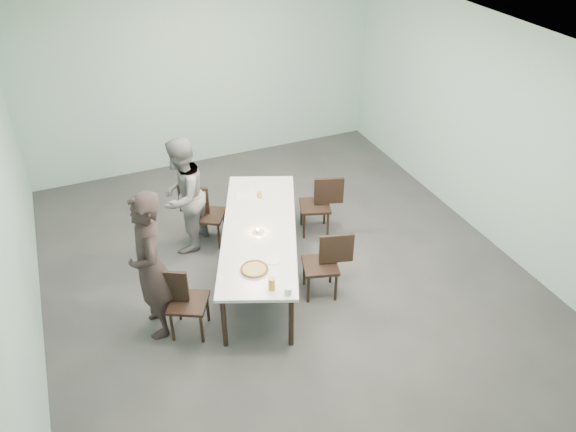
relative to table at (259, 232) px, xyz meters
name	(u,v)px	position (x,y,z in m)	size (l,w,h in m)	color
ground	(284,274)	(0.30, -0.09, -0.69)	(7.00, 7.00, 0.00)	#333335
room_shell	(284,134)	(0.30, -0.09, 1.33)	(6.02, 7.02, 3.01)	#99C0B8
table	(259,232)	(0.00, 0.00, 0.00)	(1.80, 2.75, 0.75)	white
chair_near_left	(181,298)	(-1.16, -0.58, -0.19)	(0.65, 0.57, 0.87)	black
chair_far_left	(203,211)	(-0.46, 1.05, -0.19)	(0.64, 0.57, 0.87)	black
chair_near_right	(327,260)	(0.65, -0.62, -0.19)	(0.65, 0.52, 0.87)	black
chair_far_right	(321,201)	(1.15, 0.62, -0.19)	(0.65, 0.53, 0.87)	black
diner_near	(150,266)	(-1.42, -0.42, 0.22)	(0.66, 0.44, 1.82)	black
diner_far	(182,196)	(-0.72, 1.01, 0.13)	(0.80, 0.62, 1.65)	slate
pizza	(254,269)	(-0.33, -0.74, 0.08)	(0.34, 0.34, 0.04)	white
side_plate	(273,260)	(-0.07, -0.66, 0.06)	(0.18, 0.18, 0.01)	white
beer_glass	(272,284)	(-0.27, -1.11, 0.13)	(0.08, 0.08, 0.15)	gold
water_tumbler	(288,291)	(-0.14, -1.25, 0.10)	(0.08, 0.08, 0.09)	silver
tealight	(258,231)	(-0.04, -0.07, 0.08)	(0.06, 0.06, 0.05)	silver
amber_tumbler	(259,195)	(0.26, 0.69, 0.10)	(0.07, 0.07, 0.08)	gold
menu	(247,196)	(0.12, 0.79, 0.06)	(0.30, 0.22, 0.01)	silver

